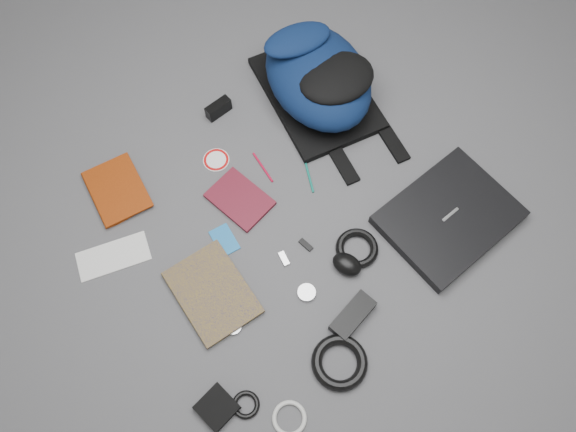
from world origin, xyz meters
TOP-DOWN VIEW (x-y plane):
  - ground at (0.00, 0.00)m, footprint 4.00×4.00m
  - backpack at (0.35, 0.33)m, footprint 0.42×0.55m
  - laptop at (0.41, -0.29)m, footprint 0.42×0.34m
  - textbook_red at (-0.48, 0.40)m, footprint 0.18×0.23m
  - comic_book at (-0.42, -0.07)m, footprint 0.20×0.27m
  - envelope at (-0.51, 0.20)m, footprint 0.23×0.15m
  - dvd_case at (-0.09, 0.14)m, footprint 0.18×0.22m
  - compact_camera at (0.03, 0.46)m, footprint 0.09×0.04m
  - sticker_disc at (-0.07, 0.31)m, footprint 0.11×0.11m
  - pen_teal at (0.14, 0.09)m, footprint 0.06×0.12m
  - pen_red at (0.04, 0.20)m, footprint 0.01×0.12m
  - id_badge at (-0.20, 0.05)m, footprint 0.07×0.10m
  - usb_black at (-0.01, -0.11)m, footprint 0.03×0.05m
  - usb_silver at (-0.09, -0.10)m, footprint 0.03×0.05m
  - mouse at (0.05, -0.23)m, footprint 0.10×0.11m
  - headphone_left at (-0.33, -0.19)m, footprint 0.06×0.06m
  - headphone_right at (-0.09, -0.23)m, footprint 0.06×0.06m
  - cable_coil at (0.11, -0.21)m, footprint 0.17×0.17m
  - power_brick at (-0.03, -0.36)m, footprint 0.16×0.09m
  - power_cord_coil at (-0.14, -0.45)m, footprint 0.16×0.16m
  - pouch at (-0.48, -0.35)m, footprint 0.11×0.11m
  - earbud_coil at (-0.41, -0.39)m, footprint 0.09×0.09m
  - white_cable_coil at (-0.34, -0.49)m, footprint 0.11×0.11m

SIDE VIEW (x-z plane):
  - ground at x=0.00m, z-range 0.00..0.00m
  - sticker_disc at x=-0.07m, z-range 0.00..0.00m
  - envelope at x=-0.51m, z-range 0.00..0.00m
  - id_badge at x=-0.20m, z-range 0.00..0.00m
  - pen_red at x=0.04m, z-range 0.00..0.01m
  - pen_teal at x=0.14m, z-range 0.00..0.01m
  - usb_black at x=-0.01m, z-range 0.00..0.01m
  - usb_silver at x=-0.09m, z-range 0.00..0.01m
  - headphone_left at x=-0.33m, z-range 0.00..0.01m
  - white_cable_coil at x=-0.34m, z-range 0.00..0.01m
  - headphone_right at x=-0.09m, z-range 0.00..0.01m
  - earbud_coil at x=-0.41m, z-range 0.00..0.01m
  - dvd_case at x=-0.09m, z-range 0.00..0.02m
  - comic_book at x=-0.42m, z-range 0.00..0.02m
  - textbook_red at x=-0.48m, z-range 0.00..0.02m
  - pouch at x=-0.48m, z-range 0.00..0.02m
  - cable_coil at x=0.11m, z-range 0.00..0.03m
  - power_cord_coil at x=-0.14m, z-range 0.00..0.03m
  - power_brick at x=-0.03m, z-range 0.00..0.04m
  - laptop at x=0.41m, z-range 0.00..0.04m
  - mouse at x=0.05m, z-range 0.00..0.05m
  - compact_camera at x=0.03m, z-range 0.00..0.05m
  - backpack at x=0.35m, z-range 0.00..0.21m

